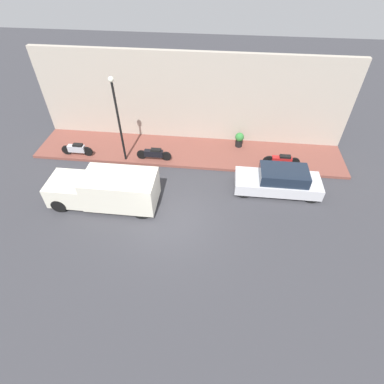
% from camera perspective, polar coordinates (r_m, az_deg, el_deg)
% --- Properties ---
extents(ground_plane, '(60.00, 60.00, 0.00)m').
position_cam_1_polar(ground_plane, '(14.27, -3.31, -5.32)').
color(ground_plane, '#38383D').
extents(sidewalk, '(3.03, 18.18, 0.16)m').
position_cam_1_polar(sidewalk, '(18.25, -0.72, 7.65)').
color(sidewalk, brown).
rests_on(sidewalk, ground_plane).
extents(building_facade, '(0.30, 18.18, 5.36)m').
position_cam_1_polar(building_facade, '(18.35, -0.15, 17.31)').
color(building_facade, '#B2A899').
rests_on(building_facade, ground_plane).
extents(parked_car, '(1.63, 4.32, 1.37)m').
position_cam_1_polar(parked_car, '(15.90, 16.26, 2.06)').
color(parked_car, silver).
rests_on(parked_car, ground_plane).
extents(delivery_van, '(1.88, 5.25, 1.76)m').
position_cam_1_polar(delivery_van, '(15.02, -16.23, 0.53)').
color(delivery_van, silver).
rests_on(delivery_van, ground_plane).
extents(motorcycle_red, '(0.30, 2.04, 0.78)m').
position_cam_1_polar(motorcycle_red, '(17.43, 16.73, 5.77)').
color(motorcycle_red, '#B21E1E').
rests_on(motorcycle_red, sidewalk).
extents(scooter_silver, '(0.30, 1.86, 0.76)m').
position_cam_1_polar(scooter_silver, '(18.88, -21.08, 7.66)').
color(scooter_silver, '#B7B7BF').
rests_on(scooter_silver, sidewalk).
extents(motorcycle_black, '(0.30, 2.01, 0.73)m').
position_cam_1_polar(motorcycle_black, '(17.42, -7.25, 7.26)').
color(motorcycle_black, black).
rests_on(motorcycle_black, sidewalk).
extents(streetlamp, '(0.29, 0.29, 4.85)m').
position_cam_1_polar(streetlamp, '(16.42, -14.05, 14.44)').
color(streetlamp, black).
rests_on(streetlamp, sidewalk).
extents(potted_plant, '(0.53, 0.53, 0.90)m').
position_cam_1_polar(potted_plant, '(18.58, 9.01, 9.93)').
color(potted_plant, black).
rests_on(potted_plant, sidewalk).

